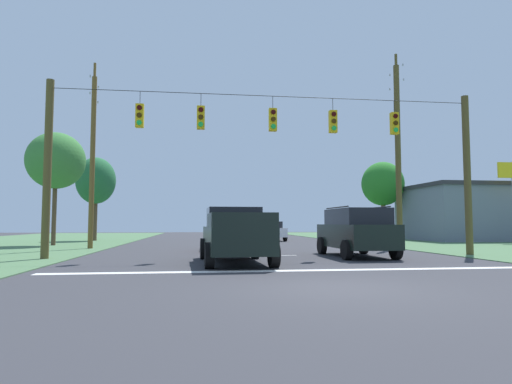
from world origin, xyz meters
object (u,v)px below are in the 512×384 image
(overhead_signal_span, at_px, (270,159))
(distant_car_oncoming, at_px, (226,235))
(roadside_store, at_px, (471,213))
(suv_black, at_px, (356,231))
(pickup_truck, at_px, (235,235))
(tree_roadside_far_right, at_px, (56,161))
(distant_car_crossing_white, at_px, (269,231))
(utility_pole_mid_right, at_px, (398,151))
(utility_pole_near_left, at_px, (93,155))
(tree_roadside_right, at_px, (96,181))
(tree_roadside_left, at_px, (383,184))

(overhead_signal_span, relative_size, distant_car_oncoming, 4.04)
(overhead_signal_span, height_order, roadside_store, overhead_signal_span)
(suv_black, relative_size, distant_car_oncoming, 1.10)
(pickup_truck, distance_m, distant_car_oncoming, 6.48)
(tree_roadside_far_right, bearing_deg, roadside_store, 8.57)
(suv_black, bearing_deg, pickup_truck, -157.60)
(overhead_signal_span, height_order, distant_car_crossing_white, overhead_signal_span)
(overhead_signal_span, xyz_separation_m, suv_black, (3.57, -0.15, -2.97))
(pickup_truck, distance_m, utility_pole_mid_right, 14.68)
(pickup_truck, xyz_separation_m, suv_black, (5.22, 2.15, 0.09))
(tree_roadside_far_right, bearing_deg, overhead_signal_span, -42.38)
(distant_car_oncoming, bearing_deg, tree_roadside_far_right, 147.26)
(utility_pole_mid_right, height_order, utility_pole_near_left, utility_pole_mid_right)
(tree_roadside_right, bearing_deg, utility_pole_near_left, -78.24)
(tree_roadside_left, bearing_deg, tree_roadside_right, -178.91)
(utility_pole_near_left, bearing_deg, utility_pole_mid_right, -0.32)
(pickup_truck, height_order, utility_pole_mid_right, utility_pole_mid_right)
(tree_roadside_right, bearing_deg, tree_roadside_left, 1.09)
(pickup_truck, distance_m, utility_pole_near_left, 12.35)
(pickup_truck, xyz_separation_m, distant_car_crossing_white, (4.31, 19.24, -0.18))
(distant_car_oncoming, bearing_deg, utility_pole_near_left, 158.86)
(distant_car_oncoming, xyz_separation_m, tree_roadside_right, (-9.47, 13.87, 3.92))
(suv_black, xyz_separation_m, tree_roadside_left, (9.33, 18.65, 3.72))
(suv_black, xyz_separation_m, tree_roadside_right, (-14.60, 18.20, 3.65))
(overhead_signal_span, xyz_separation_m, utility_pole_mid_right, (8.82, 6.85, 1.66))
(suv_black, xyz_separation_m, distant_car_oncoming, (-5.12, 4.33, -0.27))
(suv_black, distance_m, tree_roadside_right, 23.61)
(distant_car_oncoming, height_order, tree_roadside_left, tree_roadside_left)
(overhead_signal_span, distance_m, tree_roadside_left, 22.57)
(tree_roadside_right, xyz_separation_m, tree_roadside_left, (23.92, 0.46, 0.07))
(utility_pole_mid_right, distance_m, utility_pole_near_left, 17.55)
(suv_black, relative_size, utility_pole_near_left, 0.47)
(utility_pole_near_left, height_order, tree_roadside_left, utility_pole_near_left)
(suv_black, distance_m, utility_pole_near_left, 14.75)
(distant_car_oncoming, bearing_deg, utility_pole_mid_right, 14.44)
(tree_roadside_right, relative_size, roadside_store, 0.68)
(utility_pole_mid_right, relative_size, tree_roadside_right, 1.76)
(distant_car_oncoming, xyz_separation_m, roadside_store, (20.56, 11.24, 1.45))
(pickup_truck, distance_m, suv_black, 5.64)
(overhead_signal_span, bearing_deg, tree_roadside_far_right, 137.62)
(suv_black, relative_size, tree_roadside_far_right, 0.68)
(suv_black, bearing_deg, tree_roadside_far_right, 144.62)
(suv_black, distance_m, distant_car_oncoming, 6.71)
(pickup_truck, distance_m, tree_roadside_far_right, 17.10)
(distant_car_oncoming, height_order, roadside_store, roadside_store)
(suv_black, distance_m, tree_roadside_far_right, 19.32)
(utility_pole_near_left, xyz_separation_m, tree_roadside_far_right, (-3.09, 3.82, 0.16))
(pickup_truck, bearing_deg, distant_car_crossing_white, 77.37)
(pickup_truck, height_order, roadside_store, roadside_store)
(overhead_signal_span, bearing_deg, tree_roadside_left, 55.12)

